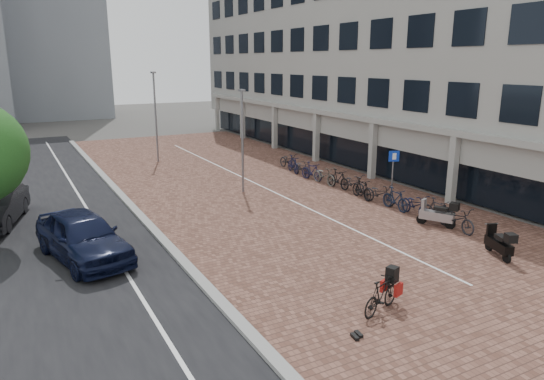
% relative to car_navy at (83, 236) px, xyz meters
% --- Properties ---
extents(ground, '(140.00, 140.00, 0.00)m').
position_rel_car_navy_xyz_m(ground, '(8.01, -4.97, -0.85)').
color(ground, '#474442').
rests_on(ground, ground).
extents(plaza_brick, '(14.50, 42.00, 0.04)m').
position_rel_car_navy_xyz_m(plaza_brick, '(10.01, 7.03, -0.84)').
color(plaza_brick, brown).
rests_on(plaza_brick, ground).
extents(street_asphalt, '(8.00, 50.00, 0.03)m').
position_rel_car_navy_xyz_m(street_asphalt, '(-0.99, 7.03, -0.85)').
color(street_asphalt, black).
rests_on(street_asphalt, ground).
extents(curb, '(0.35, 42.00, 0.14)m').
position_rel_car_navy_xyz_m(curb, '(2.91, 7.03, -0.78)').
color(curb, gray).
rests_on(curb, ground).
extents(lane_line, '(0.12, 44.00, 0.00)m').
position_rel_car_navy_xyz_m(lane_line, '(1.01, 7.03, -0.83)').
color(lane_line, white).
rests_on(lane_line, street_asphalt).
extents(parking_line, '(0.10, 30.00, 0.00)m').
position_rel_car_navy_xyz_m(parking_line, '(10.21, 7.03, -0.82)').
color(parking_line, white).
rests_on(parking_line, plaza_brick).
extents(office_building, '(8.40, 40.00, 15.00)m').
position_rel_car_navy_xyz_m(office_building, '(20.98, 11.03, 7.59)').
color(office_building, '#9B9B96').
rests_on(office_building, ground).
extents(car_navy, '(3.11, 5.34, 1.71)m').
position_rel_car_navy_xyz_m(car_navy, '(0.00, 0.00, 0.00)').
color(car_navy, black).
rests_on(car_navy, ground).
extents(hero_bike, '(1.73, 0.99, 1.18)m').
position_rel_car_navy_xyz_m(hero_bike, '(6.65, -7.89, -0.33)').
color(hero_bike, black).
rests_on(hero_bike, ground).
extents(shoes, '(0.44, 0.38, 0.10)m').
position_rel_car_navy_xyz_m(shoes, '(5.25, -8.68, -0.80)').
color(shoes, black).
rests_on(shoes, ground).
extents(scooter_front, '(1.24, 1.72, 1.15)m').
position_rel_car_navy_xyz_m(scooter_front, '(13.56, -3.23, -0.28)').
color(scooter_front, '#9A999E').
rests_on(scooter_front, ground).
extents(scooter_mid, '(1.05, 1.66, 1.09)m').
position_rel_car_navy_xyz_m(scooter_mid, '(12.97, -6.71, -0.31)').
color(scooter_mid, black).
rests_on(scooter_mid, ground).
extents(parking_sign, '(0.50, 0.24, 2.51)m').
position_rel_car_navy_xyz_m(parking_sign, '(14.63, 0.79, 0.84)').
color(parking_sign, slate).
rests_on(parking_sign, ground).
extents(lamp_near, '(0.12, 0.12, 5.32)m').
position_rel_car_navy_xyz_m(lamp_near, '(8.80, 5.73, 1.81)').
color(lamp_near, gray).
rests_on(lamp_near, ground).
extents(lamp_far, '(0.12, 0.12, 6.02)m').
position_rel_car_navy_xyz_m(lamp_far, '(7.12, 16.00, 2.16)').
color(lamp_far, slate).
rests_on(lamp_far, ground).
extents(bike_row, '(1.21, 15.81, 1.05)m').
position_rel_car_navy_xyz_m(bike_row, '(13.73, 2.93, -0.33)').
color(bike_row, black).
rests_on(bike_row, ground).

